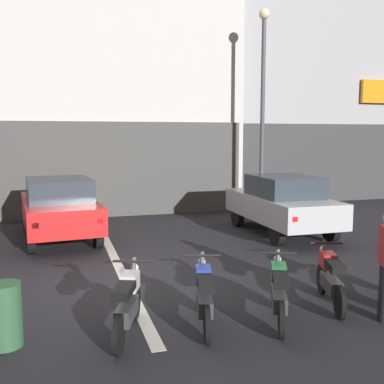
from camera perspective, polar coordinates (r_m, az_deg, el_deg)
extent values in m
plane|color=#232328|center=(9.00, -8.25, -10.85)|extent=(120.00, 120.00, 0.00)
cube|color=silver|center=(14.79, -11.59, -3.79)|extent=(0.20, 18.00, 0.01)
cube|color=#454543|center=(15.68, -10.57, 2.74)|extent=(9.50, 0.10, 3.20)
cube|color=#373739|center=(20.33, 18.45, 3.47)|extent=(9.78, 0.10, 3.20)
cube|color=orange|center=(21.21, 22.26, 11.44)|extent=(1.75, 0.16, 0.95)
cylinder|color=black|center=(13.92, -19.80, -3.42)|extent=(0.24, 0.65, 0.64)
cylinder|color=black|center=(14.05, -13.47, -3.10)|extent=(0.24, 0.65, 0.64)
cylinder|color=black|center=(11.37, -19.32, -5.70)|extent=(0.24, 0.65, 0.64)
cylinder|color=black|center=(11.53, -11.58, -5.27)|extent=(0.24, 0.65, 0.64)
cube|color=red|center=(12.62, -16.15, -2.35)|extent=(2.13, 4.25, 0.66)
cube|color=#2D3842|center=(12.39, -16.18, 0.32)|extent=(1.73, 2.10, 0.56)
cube|color=red|center=(10.57, -18.87, -3.97)|extent=(0.14, 0.07, 0.12)
cube|color=red|center=(10.73, -11.33, -3.57)|extent=(0.14, 0.07, 0.12)
cylinder|color=black|center=(14.03, 5.66, -2.95)|extent=(0.18, 0.64, 0.64)
cylinder|color=black|center=(14.68, 11.27, -2.61)|extent=(0.18, 0.64, 0.64)
cylinder|color=black|center=(11.71, 10.51, -5.05)|extent=(0.18, 0.64, 0.64)
cylinder|color=black|center=(12.48, 16.87, -4.48)|extent=(0.18, 0.64, 0.64)
cube|color=#B7BABF|center=(13.12, 10.98, -1.85)|extent=(1.78, 4.11, 0.66)
cube|color=#2D3842|center=(12.91, 11.35, 0.73)|extent=(1.56, 1.97, 0.56)
cube|color=red|center=(11.03, 12.60, -3.31)|extent=(0.14, 0.06, 0.12)
cube|color=red|center=(11.78, 18.60, -2.86)|extent=(0.14, 0.06, 0.12)
cylinder|color=black|center=(18.94, -6.69, -0.35)|extent=(0.18, 0.64, 0.64)
cylinder|color=black|center=(18.75, -11.37, -0.52)|extent=(0.18, 0.64, 0.64)
cylinder|color=black|center=(21.49, -7.84, 0.52)|extent=(0.18, 0.64, 0.64)
cylinder|color=black|center=(21.32, -11.97, 0.38)|extent=(0.18, 0.64, 0.64)
cube|color=black|center=(20.06, -9.51, 1.25)|extent=(1.78, 4.11, 0.66)
cube|color=#2D3842|center=(20.16, -9.60, 3.02)|extent=(1.56, 1.98, 0.56)
cube|color=red|center=(22.14, -8.32, 1.95)|extent=(0.14, 0.06, 0.12)
cube|color=red|center=(21.99, -11.95, 1.84)|extent=(0.14, 0.06, 0.12)
cylinder|color=#47474C|center=(15.45, 8.71, 8.69)|extent=(0.14, 0.14, 6.42)
sphere|color=beige|center=(15.92, 8.96, 20.99)|extent=(0.36, 0.36, 0.36)
cylinder|color=black|center=(7.17, -7.03, -13.39)|extent=(0.24, 0.51, 0.52)
cylinder|color=black|center=(6.13, -9.09, -17.10)|extent=(0.24, 0.51, 0.52)
cube|color=#38383D|center=(6.56, -8.08, -14.37)|extent=(0.44, 0.76, 0.22)
cube|color=black|center=(6.29, -8.43, -11.92)|extent=(0.41, 0.64, 0.12)
cube|color=silver|center=(6.68, -7.68, -10.94)|extent=(0.33, 0.41, 0.24)
cylinder|color=#4C4C51|center=(6.91, -7.31, -10.92)|extent=(0.15, 0.25, 0.70)
cylinder|color=black|center=(6.74, -7.48, -8.53)|extent=(0.53, 0.22, 0.04)
sphere|color=silver|center=(6.97, -7.13, -9.29)|extent=(0.12, 0.12, 0.12)
cylinder|color=black|center=(7.41, 1.20, -12.62)|extent=(0.19, 0.52, 0.52)
cylinder|color=black|center=(6.35, 1.88, -16.12)|extent=(0.19, 0.52, 0.52)
cube|color=#38383D|center=(6.79, 1.54, -13.52)|extent=(0.37, 0.76, 0.22)
cube|color=black|center=(6.53, 1.65, -11.13)|extent=(0.36, 0.64, 0.12)
cube|color=#233DB7|center=(6.93, 1.40, -10.22)|extent=(0.30, 0.40, 0.24)
cylinder|color=#4C4C51|center=(7.16, 1.28, -10.22)|extent=(0.13, 0.25, 0.70)
cylinder|color=black|center=(6.99, 1.33, -7.89)|extent=(0.54, 0.17, 0.04)
sphere|color=silver|center=(7.23, 1.22, -8.65)|extent=(0.12, 0.12, 0.12)
cylinder|color=black|center=(7.67, 10.44, -12.05)|extent=(0.27, 0.50, 0.52)
cylinder|color=black|center=(6.60, 11.02, -15.31)|extent=(0.27, 0.50, 0.52)
cube|color=#38383D|center=(7.05, 10.75, -12.86)|extent=(0.48, 0.75, 0.22)
cube|color=black|center=(6.79, 10.91, -10.53)|extent=(0.44, 0.64, 0.12)
cube|color=#1E7238|center=(7.19, 10.69, -9.69)|extent=(0.35, 0.42, 0.24)
cylinder|color=#4C4C51|center=(7.42, 10.57, -9.71)|extent=(0.16, 0.25, 0.70)
cylinder|color=black|center=(7.25, 10.67, -7.46)|extent=(0.52, 0.25, 0.04)
sphere|color=silver|center=(7.49, 10.55, -8.20)|extent=(0.12, 0.12, 0.12)
cylinder|color=black|center=(8.50, 15.81, -10.30)|extent=(0.24, 0.51, 0.52)
cylinder|color=black|center=(7.44, 17.87, -12.90)|extent=(0.24, 0.51, 0.52)
cube|color=#38383D|center=(7.89, 16.88, -10.87)|extent=(0.43, 0.76, 0.22)
cube|color=black|center=(7.64, 17.27, -8.73)|extent=(0.40, 0.64, 0.12)
cube|color=red|center=(8.03, 16.51, -8.07)|extent=(0.33, 0.41, 0.24)
cylinder|color=#4C4C51|center=(8.25, 16.13, -8.14)|extent=(0.14, 0.25, 0.70)
cylinder|color=black|center=(8.10, 16.34, -6.09)|extent=(0.53, 0.21, 0.04)
sphere|color=silver|center=(8.33, 15.97, -6.80)|extent=(0.12, 0.12, 0.12)
cylinder|color=#2D5938|center=(6.67, -22.20, -13.95)|extent=(0.44, 0.44, 0.85)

